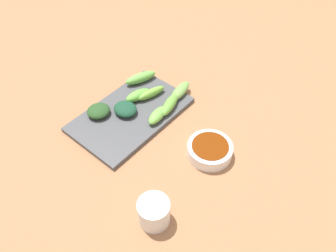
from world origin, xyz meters
The scene contains 12 objects.
tabletop centered at (0.00, 0.00, 0.01)m, with size 2.10×2.10×0.02m, color #A1704B.
sauce_bowl centered at (-0.10, -0.04, 0.04)m, with size 0.11×0.11×0.03m.
serving_plate centered at (0.13, -0.01, 0.03)m, with size 0.19×0.30×0.01m, color #4A4D51.
broccoli_stalk_0 centered at (0.08, -0.15, 0.04)m, with size 0.03×0.09×0.02m, color #76AA51.
broccoli_stalk_1 centered at (0.13, -0.09, 0.04)m, with size 0.02×0.08×0.02m, color #79B942.
broccoli_stalk_2 centered at (0.06, -0.04, 0.04)m, with size 0.03×0.07×0.02m, color #73BB4C.
broccoli_stalk_3 centered at (0.06, -0.09, 0.04)m, with size 0.03×0.09×0.02m, color #6AB041.
broccoli_stalk_4 centered at (0.20, -0.12, 0.05)m, with size 0.03×0.09×0.03m, color #6FB74D.
broccoli_leafy_5 centered at (0.14, 0.00, 0.04)m, with size 0.06×0.06×0.02m, color #1A4730.
broccoli_stalk_6 centered at (0.15, -0.06, 0.04)m, with size 0.03×0.07×0.03m, color #67BB42.
broccoli_leafy_7 centered at (0.19, 0.05, 0.04)m, with size 0.06×0.06×0.02m, color #274D23.
tea_cup centered at (-0.12, 0.17, 0.05)m, with size 0.07×0.07×0.06m, color white.
Camera 1 is at (-0.35, 0.41, 0.67)m, focal length 36.65 mm.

